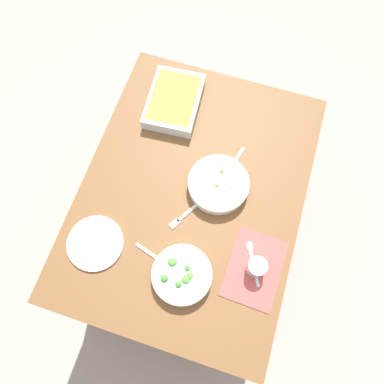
# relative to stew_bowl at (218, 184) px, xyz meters

# --- Properties ---
(ground_plane) EXTENTS (6.00, 6.00, 0.00)m
(ground_plane) POSITION_rel_stew_bowl_xyz_m (-0.05, 0.10, -0.77)
(ground_plane) COLOR #9E9389
(dining_table) EXTENTS (1.20, 0.90, 0.74)m
(dining_table) POSITION_rel_stew_bowl_xyz_m (-0.05, 0.10, -0.12)
(dining_table) COLOR brown
(dining_table) RESTS_ON ground_plane
(placemat) EXTENTS (0.29, 0.21, 0.00)m
(placemat) POSITION_rel_stew_bowl_xyz_m (-0.28, -0.23, -0.03)
(placemat) COLOR #B24C47
(placemat) RESTS_ON dining_table
(stew_bowl) EXTENTS (0.25, 0.25, 0.06)m
(stew_bowl) POSITION_rel_stew_bowl_xyz_m (0.00, 0.00, 0.00)
(stew_bowl) COLOR white
(stew_bowl) RESTS_ON dining_table
(broccoli_bowl) EXTENTS (0.23, 0.23, 0.07)m
(broccoli_bowl) POSITION_rel_stew_bowl_xyz_m (-0.39, 0.03, -0.00)
(broccoli_bowl) COLOR white
(broccoli_bowl) RESTS_ON dining_table
(baking_dish) EXTENTS (0.32, 0.24, 0.06)m
(baking_dish) POSITION_rel_stew_bowl_xyz_m (0.32, 0.30, 0.00)
(baking_dish) COLOR silver
(baking_dish) RESTS_ON dining_table
(drink_cup) EXTENTS (0.07, 0.07, 0.08)m
(drink_cup) POSITION_rel_stew_bowl_xyz_m (-0.28, -0.23, 0.01)
(drink_cup) COLOR #B2BCC6
(drink_cup) RESTS_ON dining_table
(side_plate) EXTENTS (0.22, 0.22, 0.01)m
(side_plate) POSITION_rel_stew_bowl_xyz_m (-0.37, 0.39, -0.03)
(side_plate) COLOR white
(side_plate) RESTS_ON dining_table
(spoon_by_stew) EXTENTS (0.17, 0.06, 0.01)m
(spoon_by_stew) POSITION_rel_stew_bowl_xyz_m (0.10, -0.03, -0.03)
(spoon_by_stew) COLOR silver
(spoon_by_stew) RESTS_ON dining_table
(spoon_by_broccoli) EXTENTS (0.07, 0.17, 0.01)m
(spoon_by_broccoli) POSITION_rel_stew_bowl_xyz_m (-0.36, 0.13, -0.03)
(spoon_by_broccoli) COLOR silver
(spoon_by_broccoli) RESTS_ON dining_table
(spoon_spare) EXTENTS (0.16, 0.10, 0.01)m
(spoon_spare) POSITION_rel_stew_bowl_xyz_m (-0.24, -0.21, -0.03)
(spoon_spare) COLOR silver
(spoon_spare) RESTS_ON dining_table
(fork_on_table) EXTENTS (0.16, 0.11, 0.01)m
(fork_on_table) POSITION_rel_stew_bowl_xyz_m (-0.16, 0.09, -0.03)
(fork_on_table) COLOR silver
(fork_on_table) RESTS_ON dining_table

